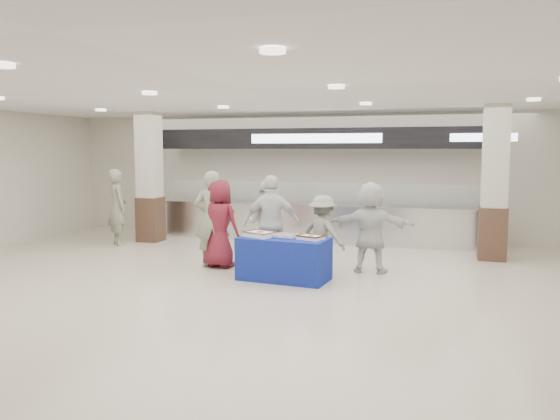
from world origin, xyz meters
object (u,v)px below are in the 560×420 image
(sheet_cake_left, at_px, (260,234))
(civilian_white, at_px, (371,227))
(soldier_b, at_px, (323,234))
(chef_short, at_px, (272,223))
(display_table, at_px, (284,259))
(civilian_maroon, at_px, (219,224))
(chef_tall, at_px, (267,224))
(sheet_cake_right, at_px, (311,237))
(soldier_bg, at_px, (118,207))
(cupcake_tray, at_px, (285,236))
(soldier_a, at_px, (212,219))

(sheet_cake_left, xyz_separation_m, civilian_white, (1.81, 1.04, 0.05))
(soldier_b, bearing_deg, chef_short, 32.04)
(display_table, distance_m, civilian_maroon, 1.70)
(soldier_b, xyz_separation_m, civilian_white, (0.85, 0.26, 0.13))
(sheet_cake_left, relative_size, soldier_b, 0.43)
(soldier_b, bearing_deg, chef_tall, 16.51)
(sheet_cake_right, bearing_deg, soldier_bg, 156.84)
(chef_short, xyz_separation_m, soldier_bg, (-4.39, 1.59, 0.01))
(chef_tall, bearing_deg, chef_short, 134.73)
(cupcake_tray, relative_size, soldier_bg, 0.24)
(sheet_cake_left, relative_size, civilian_maroon, 0.37)
(sheet_cake_right, distance_m, cupcake_tray, 0.49)
(cupcake_tray, bearing_deg, soldier_a, 159.90)
(cupcake_tray, height_order, chef_short, chef_short)
(display_table, xyz_separation_m, soldier_a, (-1.65, 0.64, 0.57))
(civilian_maroon, bearing_deg, soldier_a, 12.11)
(sheet_cake_left, height_order, cupcake_tray, sheet_cake_left)
(sheet_cake_right, height_order, chef_tall, chef_tall)
(sheet_cake_right, distance_m, civilian_maroon, 2.10)
(chef_tall, bearing_deg, soldier_bg, -7.72)
(display_table, bearing_deg, cupcake_tray, 75.51)
(display_table, relative_size, sheet_cake_right, 3.23)
(civilian_maroon, height_order, soldier_a, soldier_a)
(chef_tall, bearing_deg, cupcake_tray, 135.10)
(chef_short, bearing_deg, sheet_cake_left, 80.31)
(civilian_maroon, bearing_deg, civilian_white, -159.96)
(sheet_cake_left, bearing_deg, chef_short, 88.45)
(cupcake_tray, bearing_deg, display_table, -110.34)
(sheet_cake_right, xyz_separation_m, soldier_bg, (-5.30, 2.27, 0.12))
(civilian_maroon, xyz_separation_m, chef_tall, (0.88, 0.28, -0.01))
(soldier_b, bearing_deg, display_table, 79.84)
(sheet_cake_right, height_order, civilian_white, civilian_white)
(soldier_b, height_order, soldier_bg, soldier_bg)
(chef_tall, xyz_separation_m, soldier_b, (1.14, -0.14, -0.13))
(display_table, xyz_separation_m, sheet_cake_right, (0.49, -0.04, 0.42))
(soldier_b, relative_size, civilian_white, 0.85)
(civilian_maroon, bearing_deg, chef_tall, -150.09)
(sheet_cake_left, relative_size, civilian_white, 0.37)
(display_table, xyz_separation_m, soldier_bg, (-4.81, 2.23, 0.54))
(soldier_a, bearing_deg, chef_tall, 175.41)
(chef_short, height_order, soldier_b, chef_short)
(cupcake_tray, xyz_separation_m, soldier_a, (-1.66, 0.61, 0.16))
(civilian_maroon, relative_size, soldier_b, 1.19)
(cupcake_tray, bearing_deg, civilian_white, 36.50)
(cupcake_tray, distance_m, soldier_b, 0.91)
(chef_tall, xyz_separation_m, chef_short, (0.20, -0.28, 0.06))
(cupcake_tray, bearing_deg, chef_tall, 125.44)
(civilian_maroon, bearing_deg, chef_short, -167.89)
(sheet_cake_left, bearing_deg, soldier_a, 152.07)
(sheet_cake_left, distance_m, cupcake_tray, 0.45)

